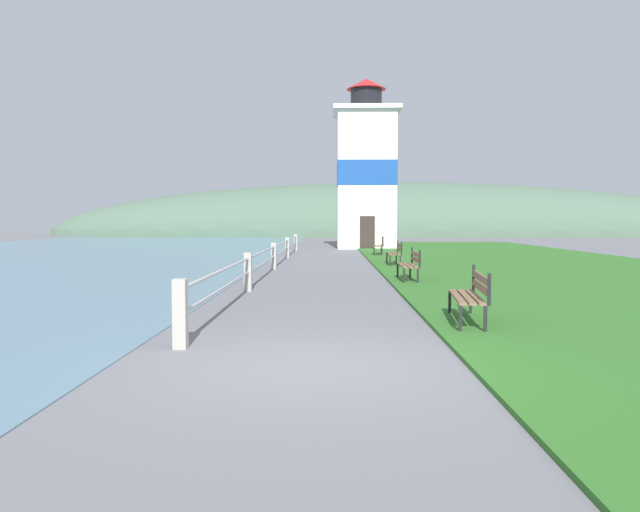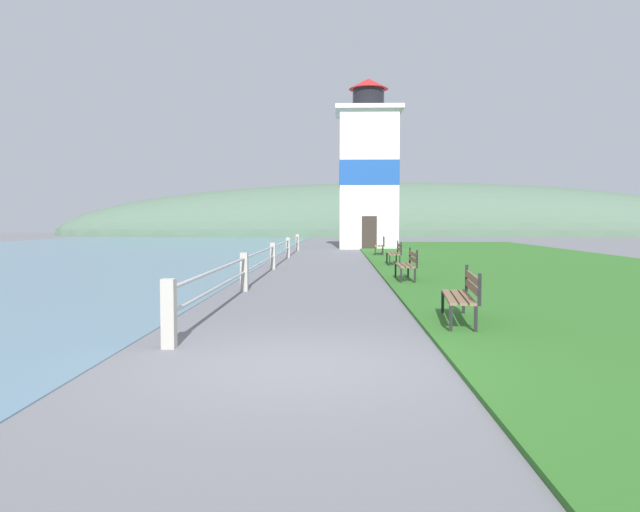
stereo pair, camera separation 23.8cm
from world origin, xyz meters
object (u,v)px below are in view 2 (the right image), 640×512
object	(u,v)px
park_bench_far	(395,252)
park_bench_near	(464,293)
park_bench_by_lighthouse	(381,245)
lighthouse	(368,173)
park_bench_midway	(408,263)

from	to	relation	value
park_bench_far	park_bench_near	bearing A→B (deg)	90.60
park_bench_by_lighthouse	lighthouse	size ratio (longest dim) A/B	0.18
park_bench_midway	park_bench_far	size ratio (longest dim) A/B	0.95
park_bench_by_lighthouse	park_bench_near	bearing A→B (deg)	93.27
park_bench_near	park_bench_midway	distance (m)	7.28
park_bench_midway	lighthouse	distance (m)	21.92
park_bench_far	park_bench_by_lighthouse	distance (m)	7.04
park_bench_midway	park_bench_by_lighthouse	bearing A→B (deg)	-90.54
park_bench_near	park_bench_by_lighthouse	xyz separation A→B (m)	(0.08, 20.61, -0.00)
park_bench_near	park_bench_by_lighthouse	size ratio (longest dim) A/B	1.05
park_bench_near	lighthouse	world-z (taller)	lighthouse
lighthouse	park_bench_far	bearing A→B (deg)	-88.84
park_bench_midway	park_bench_far	distance (m)	6.30
park_bench_far	lighthouse	bearing A→B (deg)	-87.61
park_bench_by_lighthouse	lighthouse	bearing A→B (deg)	-84.79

